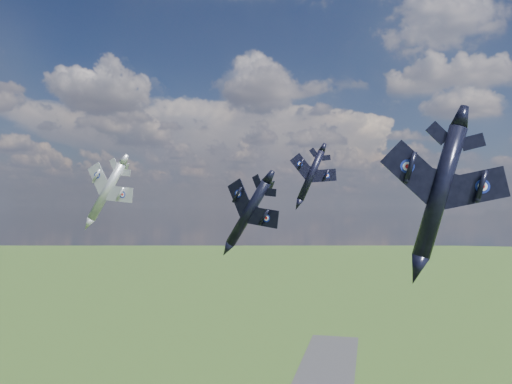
% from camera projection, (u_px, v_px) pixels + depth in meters
% --- Properties ---
extents(jet_lead_navy, '(16.23, 18.96, 9.34)m').
position_uv_depth(jet_lead_navy, '(248.00, 213.00, 76.17)').
color(jet_lead_navy, black).
extents(jet_right_navy, '(13.38, 17.32, 6.60)m').
position_uv_depth(jet_right_navy, '(440.00, 192.00, 44.58)').
color(jet_right_navy, black).
extents(jet_high_navy, '(11.77, 14.78, 6.49)m').
position_uv_depth(jet_high_navy, '(311.00, 175.00, 92.41)').
color(jet_high_navy, black).
extents(jet_left_silver, '(12.50, 16.38, 8.67)m').
position_uv_depth(jet_left_silver, '(107.00, 191.00, 84.80)').
color(jet_left_silver, '#A7ABB2').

